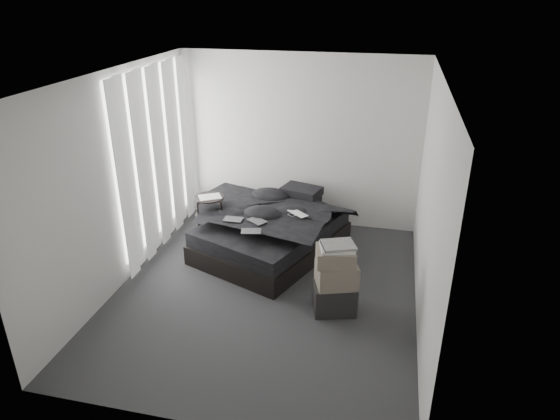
% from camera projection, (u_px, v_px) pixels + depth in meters
% --- Properties ---
extents(floor, '(3.60, 4.20, 0.01)m').
position_uv_depth(floor, '(265.00, 291.00, 6.14)').
color(floor, '#313133').
rests_on(floor, ground).
extents(ceiling, '(3.60, 4.20, 0.01)m').
position_uv_depth(ceiling, '(262.00, 76.00, 5.07)').
color(ceiling, white).
rests_on(ceiling, ground).
extents(wall_back, '(3.60, 0.01, 2.60)m').
position_uv_depth(wall_back, '(299.00, 142.00, 7.47)').
color(wall_back, silver).
rests_on(wall_back, ground).
extents(wall_front, '(3.60, 0.01, 2.60)m').
position_uv_depth(wall_front, '(194.00, 299.00, 3.74)').
color(wall_front, silver).
rests_on(wall_front, ground).
extents(wall_left, '(0.01, 4.20, 2.60)m').
position_uv_depth(wall_left, '(119.00, 181.00, 5.97)').
color(wall_left, silver).
rests_on(wall_left, ground).
extents(wall_right, '(0.01, 4.20, 2.60)m').
position_uv_depth(wall_right, '(430.00, 209.00, 5.24)').
color(wall_right, silver).
rests_on(wall_right, ground).
extents(window_left, '(0.02, 2.00, 2.30)m').
position_uv_depth(window_left, '(154.00, 155.00, 6.74)').
color(window_left, white).
rests_on(window_left, wall_left).
extents(curtain_left, '(0.06, 2.12, 2.48)m').
position_uv_depth(curtain_left, '(158.00, 160.00, 6.76)').
color(curtain_left, white).
rests_on(curtain_left, wall_left).
extents(bed, '(2.10, 2.37, 0.27)m').
position_uv_depth(bed, '(271.00, 242.00, 7.03)').
color(bed, black).
rests_on(bed, floor).
extents(mattress, '(2.03, 2.29, 0.21)m').
position_uv_depth(mattress, '(271.00, 227.00, 6.93)').
color(mattress, black).
rests_on(mattress, bed).
extents(duvet, '(1.96, 2.09, 0.23)m').
position_uv_depth(duvet, '(269.00, 214.00, 6.80)').
color(duvet, black).
rests_on(duvet, mattress).
extents(pillow_lower, '(0.69, 0.59, 0.13)m').
position_uv_depth(pillow_lower, '(298.00, 198.00, 7.45)').
color(pillow_lower, black).
rests_on(pillow_lower, mattress).
extents(pillow_upper, '(0.63, 0.52, 0.12)m').
position_uv_depth(pillow_upper, '(301.00, 191.00, 7.35)').
color(pillow_upper, black).
rests_on(pillow_upper, pillow_lower).
extents(laptop, '(0.37, 0.36, 0.02)m').
position_uv_depth(laptop, '(295.00, 210.00, 6.63)').
color(laptop, silver).
rests_on(laptop, duvet).
extents(comic_a, '(0.25, 0.16, 0.01)m').
position_uv_depth(comic_a, '(233.00, 214.00, 6.52)').
color(comic_a, black).
rests_on(comic_a, duvet).
extents(comic_b, '(0.29, 0.27, 0.01)m').
position_uv_depth(comic_b, '(257.00, 215.00, 6.48)').
color(comic_b, black).
rests_on(comic_b, duvet).
extents(comic_c, '(0.28, 0.21, 0.01)m').
position_uv_depth(comic_c, '(251.00, 225.00, 6.20)').
color(comic_c, black).
rests_on(comic_c, duvet).
extents(side_stand, '(0.54, 0.54, 0.77)m').
position_uv_depth(side_stand, '(211.00, 222.00, 7.04)').
color(side_stand, black).
rests_on(side_stand, floor).
extents(papers, '(0.37, 0.34, 0.02)m').
position_uv_depth(papers, '(210.00, 197.00, 6.86)').
color(papers, white).
rests_on(papers, side_stand).
extents(floor_books, '(0.17, 0.23, 0.15)m').
position_uv_depth(floor_books, '(198.00, 237.00, 7.29)').
color(floor_books, black).
rests_on(floor_books, floor).
extents(box_lower, '(0.56, 0.48, 0.35)m').
position_uv_depth(box_lower, '(334.00, 297.00, 5.72)').
color(box_lower, black).
rests_on(box_lower, floor).
extents(box_mid, '(0.54, 0.48, 0.27)m').
position_uv_depth(box_mid, '(337.00, 274.00, 5.59)').
color(box_mid, '#665C51').
rests_on(box_mid, box_lower).
extents(box_upper, '(0.49, 0.42, 0.19)m').
position_uv_depth(box_upper, '(336.00, 256.00, 5.50)').
color(box_upper, '#665C51').
rests_on(box_upper, box_mid).
extents(art_book_white, '(0.43, 0.37, 0.04)m').
position_uv_depth(art_book_white, '(337.00, 247.00, 5.46)').
color(art_book_white, silver).
rests_on(art_book_white, box_upper).
extents(art_book_snake, '(0.43, 0.39, 0.03)m').
position_uv_depth(art_book_snake, '(338.00, 245.00, 5.43)').
color(art_book_snake, silver).
rests_on(art_book_snake, art_book_white).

